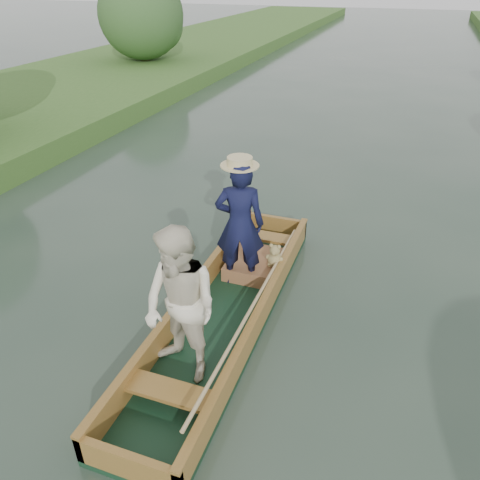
% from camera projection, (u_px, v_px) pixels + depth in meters
% --- Properties ---
extents(ground, '(120.00, 120.00, 0.00)m').
position_uv_depth(ground, '(225.00, 321.00, 6.40)').
color(ground, '#283D30').
rests_on(ground, ground).
extents(trees_far, '(23.09, 15.08, 4.68)m').
position_uv_depth(trees_far, '(356.00, 37.00, 12.33)').
color(trees_far, '#47331E').
rests_on(trees_far, ground).
extents(punt, '(1.19, 5.00, 2.02)m').
position_uv_depth(punt, '(215.00, 284.00, 5.89)').
color(punt, '#13321E').
rests_on(punt, ground).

